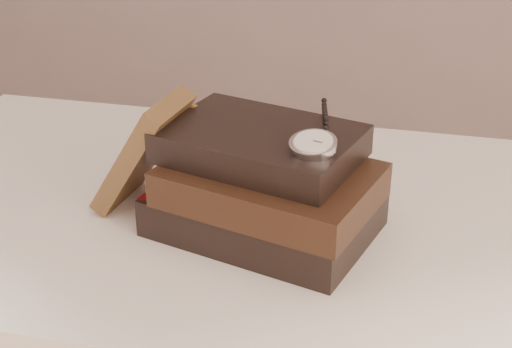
# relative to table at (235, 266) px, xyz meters

# --- Properties ---
(table) EXTENTS (1.00, 0.60, 0.75)m
(table) POSITION_rel_table_xyz_m (0.00, 0.00, 0.00)
(table) COLOR white
(table) RESTS_ON ground
(book_stack) EXTENTS (0.29, 0.24, 0.13)m
(book_stack) POSITION_rel_table_xyz_m (0.05, -0.05, 0.15)
(book_stack) COLOR black
(book_stack) RESTS_ON table
(journal) EXTENTS (0.12, 0.12, 0.15)m
(journal) POSITION_rel_table_xyz_m (-0.11, -0.02, 0.17)
(journal) COLOR #442E1A
(journal) RESTS_ON table
(pocket_watch) EXTENTS (0.07, 0.16, 0.02)m
(pocket_watch) POSITION_rel_table_xyz_m (0.11, -0.08, 0.23)
(pocket_watch) COLOR silver
(pocket_watch) RESTS_ON book_stack
(eyeglasses) EXTENTS (0.14, 0.15, 0.05)m
(eyeglasses) POSITION_rel_table_xyz_m (-0.01, 0.06, 0.16)
(eyeglasses) COLOR silver
(eyeglasses) RESTS_ON book_stack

